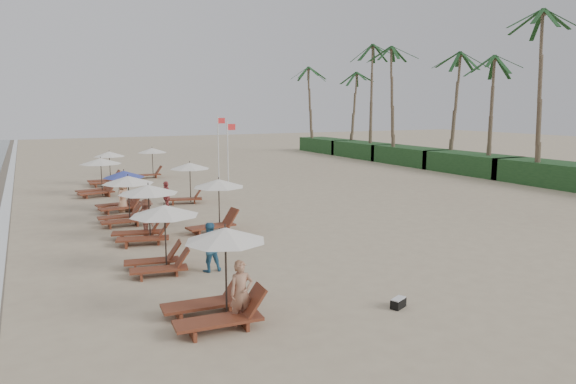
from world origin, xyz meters
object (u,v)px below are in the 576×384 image
inland_station_1 (187,179)px  beachgoer_near (241,293)px  lounger_station_2 (143,213)px  beachgoer_mid_a (209,247)px  beachgoer_far_b (123,196)px  inland_station_2 (150,160)px  lounger_station_1 (159,237)px  flag_pole_near (228,151)px  lounger_station_5 (97,177)px  beachgoer_mid_b (147,218)px  lounger_station_0 (215,282)px  inland_station_0 (215,201)px  beachgoer_far_a (166,197)px  duffel_bag (398,303)px  lounger_station_4 (120,192)px  lounger_station_3 (124,199)px  lounger_station_6 (106,170)px

inland_station_1 → beachgoer_near: 17.27m
lounger_station_2 → inland_station_1: lounger_station_2 is taller
beachgoer_mid_a → beachgoer_far_b: bearing=-83.8°
lounger_station_2 → inland_station_2: 19.68m
lounger_station_1 → inland_station_2: 23.79m
flag_pole_near → inland_station_2: bearing=114.7°
lounger_station_5 → beachgoer_mid_b: lounger_station_5 is taller
lounger_station_0 → beachgoer_far_b: size_ratio=1.64×
inland_station_0 → flag_pole_near: (4.75, 11.17, 1.14)m
inland_station_2 → flag_pole_near: flag_pole_near is taller
inland_station_2 → lounger_station_2: bearing=-102.9°
beachgoer_mid_a → beachgoer_near: bearing=83.9°
inland_station_1 → beachgoer_far_a: bearing=-127.4°
inland_station_1 → duffel_bag: (0.66, -17.74, -1.22)m
beachgoer_mid_b → beachgoer_far_b: (0.00, 5.73, 0.01)m
lounger_station_4 → flag_pole_near: bearing=31.5°
beachgoer_far_b → lounger_station_1: bearing=-133.9°
lounger_station_5 → inland_station_0: size_ratio=1.00×
lounger_station_0 → lounger_station_3: lounger_station_0 is taller
lounger_station_3 → beachgoer_far_a: size_ratio=1.61×
lounger_station_1 → lounger_station_2: (0.32, 4.14, -0.02)m
beachgoer_mid_b → lounger_station_0: bearing=165.8°
flag_pole_near → lounger_station_0: bearing=-111.2°
inland_station_0 → beachgoer_far_a: 4.99m
inland_station_1 → inland_station_2: 11.58m
inland_station_1 → beachgoer_far_b: bearing=-164.1°
lounger_station_5 → beachgoer_near: lounger_station_5 is taller
lounger_station_0 → beachgoer_far_a: bearing=80.9°
lounger_station_3 → inland_station_1: 5.72m
flag_pole_near → beachgoer_far_a: bearing=-132.0°
lounger_station_4 → beachgoer_near: lounger_station_4 is taller
lounger_station_1 → flag_pole_near: (8.21, 15.76, 1.28)m
lounger_station_4 → inland_station_2: 12.99m
beachgoer_mid_a → inland_station_1: bearing=-100.8°
lounger_station_0 → inland_station_2: size_ratio=0.97×
lounger_station_6 → beachgoer_near: size_ratio=1.57×
lounger_station_1 → beachgoer_far_b: 10.73m
inland_station_0 → lounger_station_3: bearing=135.8°
lounger_station_6 → duffel_bag: lounger_station_6 is taller
beachgoer_mid_a → beachgoer_mid_b: beachgoer_mid_a is taller
lounger_station_4 → beachgoer_far_b: 0.40m
inland_station_1 → beachgoer_mid_b: size_ratio=1.75×
inland_station_2 → beachgoer_near: (-3.94, -28.47, -0.56)m
lounger_station_2 → inland_station_2: size_ratio=1.01×
duffel_bag → lounger_station_0: bearing=164.3°
lounger_station_4 → beachgoer_mid_b: 6.07m
lounger_station_5 → inland_station_2: lounger_station_5 is taller
lounger_station_2 → flag_pole_near: 14.11m
lounger_station_1 → beachgoer_mid_b: bearing=82.9°
beachgoer_near → beachgoer_mid_b: bearing=93.6°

